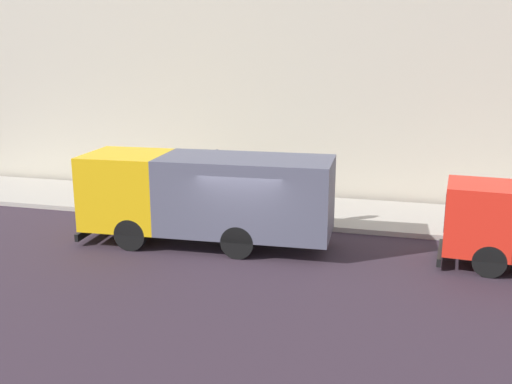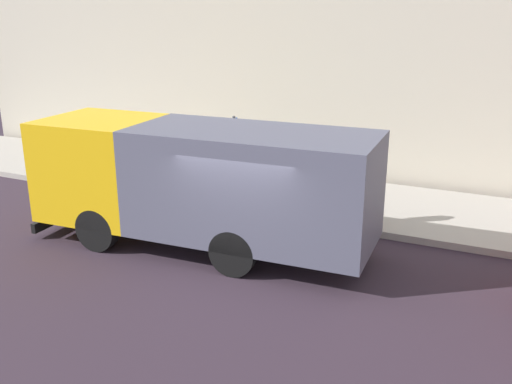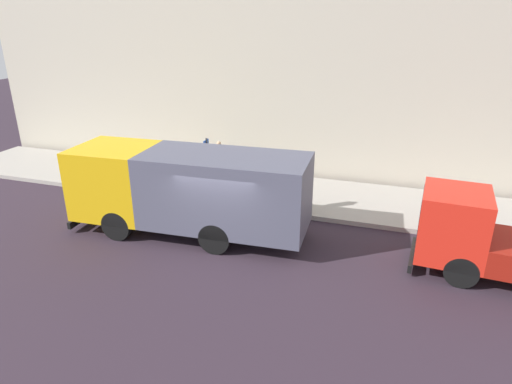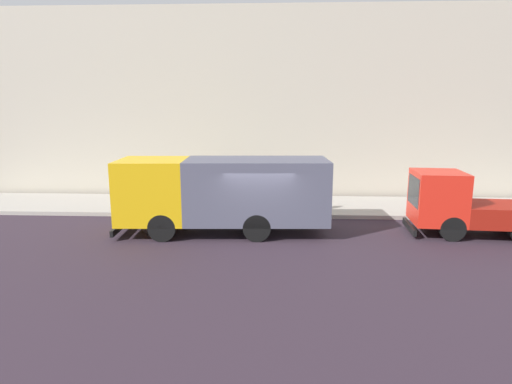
% 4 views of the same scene
% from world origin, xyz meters
% --- Properties ---
extents(ground, '(80.00, 80.00, 0.00)m').
position_xyz_m(ground, '(0.00, 0.00, 0.00)').
color(ground, '#30242F').
extents(sidewalk, '(4.04, 30.00, 0.17)m').
position_xyz_m(sidewalk, '(5.02, 0.00, 0.09)').
color(sidewalk, '#AAA39A').
rests_on(sidewalk, ground).
extents(building_facade, '(0.50, 30.00, 9.75)m').
position_xyz_m(building_facade, '(7.54, 0.00, 4.87)').
color(building_facade, '#BFB6A2').
rests_on(building_facade, ground).
extents(large_utility_truck, '(2.74, 8.02, 2.85)m').
position_xyz_m(large_utility_truck, '(0.73, 1.42, 1.64)').
color(large_utility_truck, '#EAAF12').
rests_on(large_utility_truck, ground).
extents(pedestrian_walking, '(0.44, 0.44, 1.58)m').
position_xyz_m(pedestrian_walking, '(6.05, 2.54, 1.00)').
color(pedestrian_walking, '#252529').
rests_on(pedestrian_walking, sidewalk).
extents(pedestrian_standing, '(0.50, 0.50, 1.60)m').
position_xyz_m(pedestrian_standing, '(4.84, 0.27, 1.01)').
color(pedestrian_standing, '#262225').
rests_on(pedestrian_standing, sidewalk).
extents(pedestrian_third, '(0.38, 0.38, 1.66)m').
position_xyz_m(pedestrian_third, '(3.46, -1.86, 1.05)').
color(pedestrian_third, brown).
rests_on(pedestrian_third, sidewalk).
extents(traffic_cone_orange, '(0.51, 0.51, 0.72)m').
position_xyz_m(traffic_cone_orange, '(3.43, 3.91, 0.54)').
color(traffic_cone_orange, orange).
rests_on(traffic_cone_orange, sidewalk).
extents(street_sign_post, '(0.44, 0.08, 2.40)m').
position_xyz_m(street_sign_post, '(3.49, 1.96, 1.60)').
color(street_sign_post, '#4C5156').
rests_on(street_sign_post, sidewalk).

